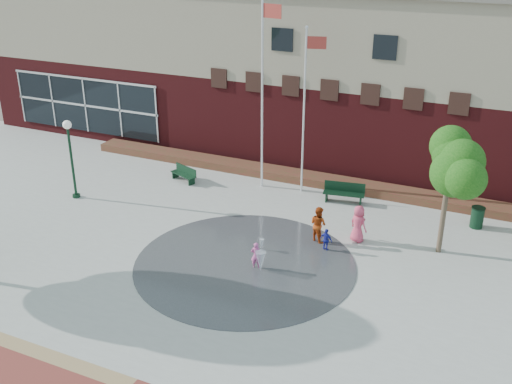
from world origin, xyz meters
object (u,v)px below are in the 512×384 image
at_px(flagpole_left, 263,84).
at_px(flagpole_right, 305,103).
at_px(bench_left, 184,177).
at_px(trash_can, 477,217).
at_px(child_splash, 256,255).

bearing_deg(flagpole_left, flagpole_right, 18.34).
xyz_separation_m(flagpole_right, bench_left, (-5.87, -1.32, -4.13)).
height_order(bench_left, trash_can, trash_can).
height_order(flagpole_right, trash_can, flagpole_right).
distance_m(trash_can, child_splash, 9.95).
relative_size(flagpole_left, child_splash, 8.54).
bearing_deg(flagpole_left, trash_can, 9.64).
distance_m(bench_left, child_splash, 9.21).
height_order(flagpole_right, bench_left, flagpole_right).
relative_size(flagpole_left, bench_left, 5.72).
bearing_deg(flagpole_left, child_splash, -56.49).
relative_size(flagpole_left, flagpole_right, 1.17).
relative_size(flagpole_right, trash_can, 8.30).
bearing_deg(flagpole_right, bench_left, 178.24).
xyz_separation_m(flagpole_left, child_splash, (2.96, -7.23, -4.59)).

